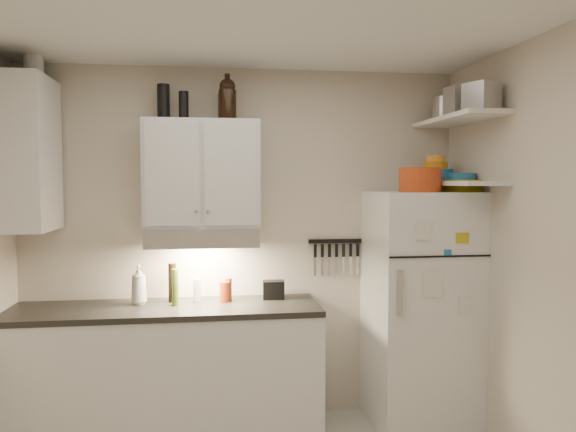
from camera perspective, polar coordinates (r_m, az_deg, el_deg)
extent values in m
cube|color=white|center=(2.81, -2.63, 20.92)|extent=(3.20, 3.00, 0.02)
cube|color=beige|center=(4.21, -4.55, -2.93)|extent=(3.20, 0.02, 2.60)
cube|color=beige|center=(3.29, 26.73, -5.09)|extent=(0.02, 3.00, 2.60)
cube|color=white|center=(4.10, -12.20, -15.53)|extent=(2.10, 0.60, 0.88)
cube|color=black|center=(3.97, -12.29, -9.24)|extent=(2.10, 0.62, 0.04)
cube|color=white|center=(4.00, -8.74, 4.24)|extent=(0.80, 0.33, 0.75)
cube|color=white|center=(4.04, -25.16, 5.72)|extent=(0.33, 0.55, 1.00)
cube|color=silver|center=(3.95, -8.69, -2.06)|extent=(0.76, 0.46, 0.12)
cube|color=white|center=(4.21, 13.25, -9.21)|extent=(0.70, 0.68, 1.70)
cube|color=white|center=(4.09, 16.86, 9.38)|extent=(0.30, 0.95, 0.03)
cube|color=white|center=(4.07, 16.75, 3.21)|extent=(0.30, 0.95, 0.03)
cube|color=black|center=(4.28, 4.86, -2.55)|extent=(0.42, 0.02, 0.03)
cylinder|color=#AE3814|center=(3.92, 13.27, 3.60)|extent=(0.37, 0.37, 0.17)
cube|color=gold|center=(4.09, 16.92, 2.95)|extent=(0.26, 0.30, 0.08)
cylinder|color=silver|center=(4.06, 13.27, 3.14)|extent=(0.08, 0.08, 0.10)
cylinder|color=silver|center=(4.40, 16.02, 10.33)|extent=(0.29, 0.29, 0.18)
cube|color=#AAAAAD|center=(4.02, 17.25, 11.09)|extent=(0.20, 0.18, 0.19)
cube|color=#AAAAAD|center=(3.80, 19.07, 11.37)|extent=(0.23, 0.23, 0.17)
cylinder|color=#1C669D|center=(4.30, 14.98, 4.03)|extent=(0.22, 0.22, 0.09)
cylinder|color=orange|center=(4.28, 14.75, 4.99)|extent=(0.18, 0.18, 0.05)
cylinder|color=orange|center=(4.28, 14.76, 5.64)|extent=(0.14, 0.14, 0.04)
cylinder|color=#1C669D|center=(4.12, 16.98, 3.80)|extent=(0.28, 0.28, 0.06)
cylinder|color=black|center=(4.03, -10.55, 10.96)|extent=(0.08, 0.08, 0.20)
cylinder|color=black|center=(4.10, -12.54, 11.20)|extent=(0.10, 0.10, 0.25)
cylinder|color=silver|center=(4.17, -24.45, 13.76)|extent=(0.14, 0.14, 0.17)
imported|color=white|center=(4.05, -14.92, -6.49)|extent=(0.13, 0.13, 0.31)
cylinder|color=brown|center=(4.06, -6.09, -7.43)|extent=(0.06, 0.06, 0.16)
cylinder|color=#50701C|center=(3.96, -11.37, -7.11)|extent=(0.05, 0.05, 0.25)
cylinder|color=black|center=(4.08, -11.67, -6.65)|extent=(0.07, 0.07, 0.27)
cylinder|color=silver|center=(4.04, -9.21, -7.47)|extent=(0.07, 0.07, 0.17)
cylinder|color=#AE3814|center=(4.03, -6.46, -7.66)|extent=(0.08, 0.08, 0.14)
cube|color=black|center=(4.11, -1.48, -7.50)|extent=(0.16, 0.12, 0.13)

